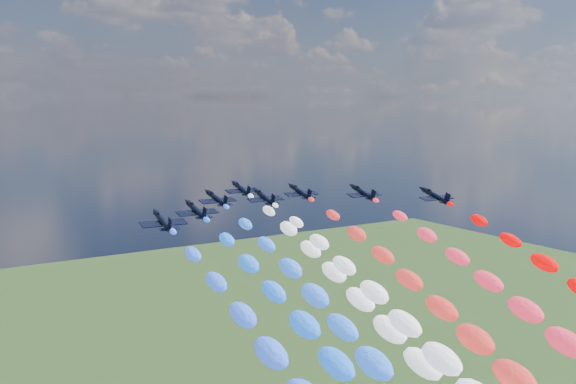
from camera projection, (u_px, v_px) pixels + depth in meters
jet_0 at (163, 221)px, 129.24m from camera, size 9.39×12.42×5.35m
jet_1 at (196, 210)px, 141.41m from camera, size 8.81×12.01×5.35m
jet_2 at (217, 199)px, 157.53m from camera, size 9.25×12.32×5.35m
jet_3 at (264, 197)px, 159.72m from camera, size 8.98×12.13×5.35m
jet_4 at (241, 189)px, 174.22m from camera, size 9.02×12.16×5.35m
trail_4 at (404, 362)px, 125.38m from camera, size 6.28×121.09×53.35m
jet_5 at (300, 192)px, 168.59m from camera, size 8.77×11.98×5.35m
trail_5 at (495, 374)px, 119.75m from camera, size 6.28×121.09×53.35m
jet_6 at (363, 193)px, 167.37m from camera, size 9.06×12.19×5.35m
jet_7 at (435, 196)px, 161.78m from camera, size 9.07×12.19×5.35m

